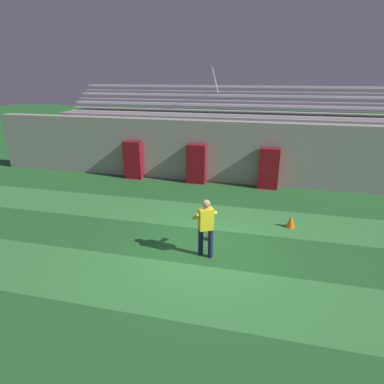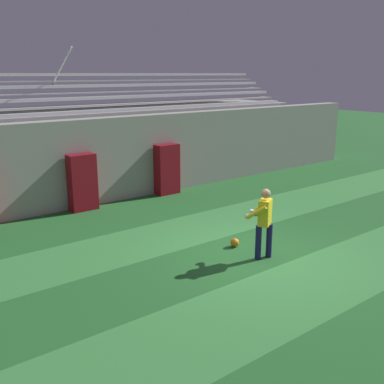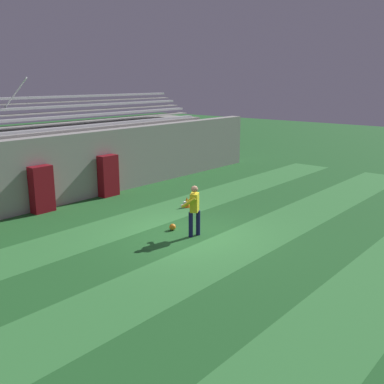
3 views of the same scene
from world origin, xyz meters
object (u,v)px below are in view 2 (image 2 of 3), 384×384
at_px(goalkeeper, 264,219).
at_px(padding_pillar_gate_left, 82,182).
at_px(traffic_cone, 260,208).
at_px(soccer_ball, 235,243).
at_px(padding_pillar_gate_right, 167,169).

bearing_deg(goalkeeper, padding_pillar_gate_left, 104.95).
bearing_deg(traffic_cone, soccer_ball, -148.85).
xyz_separation_m(goalkeeper, soccer_ball, (-0.03, 0.91, -0.84)).
height_order(padding_pillar_gate_right, soccer_ball, padding_pillar_gate_right).
relative_size(padding_pillar_gate_left, goalkeeper, 1.07).
bearing_deg(padding_pillar_gate_right, traffic_cone, -77.79).
bearing_deg(padding_pillar_gate_left, padding_pillar_gate_right, 0.00).
bearing_deg(soccer_ball, padding_pillar_gate_right, 72.97).
bearing_deg(soccer_ball, traffic_cone, 31.15).
xyz_separation_m(padding_pillar_gate_right, goalkeeper, (-1.58, -6.16, 0.06)).
height_order(padding_pillar_gate_right, traffic_cone, padding_pillar_gate_right).
height_order(goalkeeper, traffic_cone, goalkeeper).
height_order(goalkeeper, soccer_ball, goalkeeper).
bearing_deg(traffic_cone, goalkeeper, -135.20).
height_order(padding_pillar_gate_left, traffic_cone, padding_pillar_gate_left).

